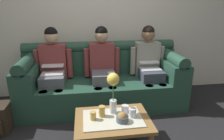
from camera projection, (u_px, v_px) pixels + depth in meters
The scene contains 12 objects.
back_wall_patterned at pixel (99, 9), 3.31m from camera, with size 6.00×0.12×2.90m, color silver.
couch at pixel (103, 82), 3.15m from camera, with size 2.44×0.88×0.96m.
person_left at pixel (53, 66), 2.95m from camera, with size 0.56×0.67×1.22m.
person_middle at pixel (102, 64), 3.05m from camera, with size 0.56×0.67×1.22m.
person_right at pixel (149, 62), 3.15m from camera, with size 0.56×0.67×1.22m.
coffee_table at pixel (113, 122), 2.14m from camera, with size 0.80×0.60×0.38m.
flower_vase at pixel (113, 87), 2.13m from camera, with size 0.14×0.14×0.47m.
snack_bowl at pixel (122, 118), 2.04m from camera, with size 0.13×0.13×0.11m.
cup_near_left at pixel (102, 111), 2.14m from camera, with size 0.07×0.07×0.12m, color gold.
cup_near_right at pixel (93, 116), 2.08m from camera, with size 0.06×0.06×0.09m, color gold.
cup_far_center at pixel (133, 113), 2.13m from camera, with size 0.08×0.08×0.10m, color silver.
cup_far_left at pixel (125, 109), 2.22m from camera, with size 0.08×0.08×0.08m, color silver.
Camera 1 is at (-0.27, -1.75, 1.52)m, focal length 31.89 mm.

